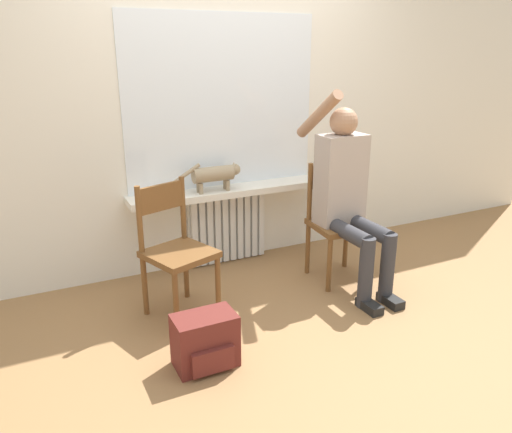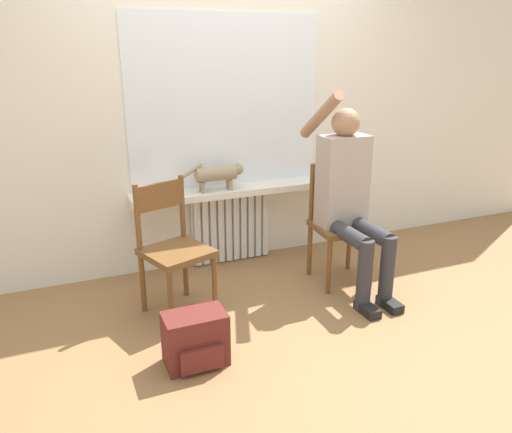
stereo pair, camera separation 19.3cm
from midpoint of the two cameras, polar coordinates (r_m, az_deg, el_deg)
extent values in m
plane|color=olive|center=(3.24, 3.20, -12.36)|extent=(12.00, 12.00, 0.00)
cube|color=white|center=(3.91, -5.51, 13.92)|extent=(7.00, 0.06, 2.70)
cube|color=silver|center=(4.07, -4.73, -1.12)|extent=(0.65, 0.05, 0.59)
cube|color=silver|center=(3.94, -8.43, -1.94)|extent=(0.05, 0.03, 0.56)
cube|color=silver|center=(3.96, -7.54, -1.80)|extent=(0.05, 0.03, 0.56)
cube|color=silver|center=(3.98, -6.66, -1.66)|extent=(0.05, 0.03, 0.56)
cube|color=silver|center=(4.00, -5.78, -1.53)|extent=(0.05, 0.03, 0.56)
cube|color=silver|center=(4.02, -4.92, -1.39)|extent=(0.05, 0.03, 0.56)
cube|color=silver|center=(4.04, -4.07, -1.25)|extent=(0.05, 0.03, 0.56)
cube|color=silver|center=(4.06, -3.22, -1.12)|extent=(0.05, 0.03, 0.56)
cube|color=silver|center=(4.09, -2.39, -0.98)|extent=(0.05, 0.03, 0.56)
cube|color=silver|center=(4.11, -1.56, -0.85)|extent=(0.05, 0.03, 0.56)
cube|color=silver|center=(4.14, -0.75, -0.72)|extent=(0.05, 0.03, 0.56)
cube|color=white|center=(3.89, -4.38, 2.90)|extent=(1.59, 0.25, 0.05)
cube|color=white|center=(3.88, -5.29, 12.85)|extent=(1.53, 0.01, 1.28)
cube|color=brown|center=(3.23, -10.41, -4.27)|extent=(0.49, 0.49, 0.04)
cylinder|color=brown|center=(3.11, -10.90, -9.77)|extent=(0.04, 0.04, 0.41)
cylinder|color=brown|center=(3.29, -6.05, -7.89)|extent=(0.04, 0.04, 0.41)
cylinder|color=brown|center=(3.37, -14.23, -7.72)|extent=(0.04, 0.04, 0.41)
cylinder|color=brown|center=(3.53, -9.57, -6.10)|extent=(0.04, 0.04, 0.41)
cylinder|color=brown|center=(3.20, -14.87, -0.35)|extent=(0.04, 0.04, 0.43)
cylinder|color=brown|center=(3.37, -9.98, 0.98)|extent=(0.04, 0.04, 0.43)
cube|color=brown|center=(3.25, -12.49, 2.13)|extent=(0.34, 0.14, 0.17)
cube|color=brown|center=(3.71, 8.07, -1.05)|extent=(0.42, 0.42, 0.04)
cylinder|color=brown|center=(3.58, 6.85, -5.59)|extent=(0.04, 0.04, 0.41)
cylinder|color=brown|center=(3.74, 11.43, -4.75)|extent=(0.04, 0.04, 0.41)
cylinder|color=brown|center=(3.86, 4.51, -3.70)|extent=(0.04, 0.04, 0.41)
cylinder|color=brown|center=(4.01, 8.87, -3.00)|extent=(0.04, 0.04, 0.41)
cylinder|color=brown|center=(3.71, 4.69, 2.85)|extent=(0.04, 0.04, 0.43)
cylinder|color=brown|center=(3.87, 9.20, 3.31)|extent=(0.04, 0.04, 0.43)
cube|color=brown|center=(3.76, 7.06, 4.66)|extent=(0.35, 0.05, 0.17)
cylinder|color=#333338|center=(3.49, 8.81, -1.77)|extent=(0.11, 0.47, 0.11)
cylinder|color=#333338|center=(3.59, 11.18, -1.31)|extent=(0.11, 0.47, 0.11)
cylinder|color=#333338|center=(3.40, 10.87, -6.38)|extent=(0.10, 0.10, 0.50)
cylinder|color=#333338|center=(3.50, 13.25, -5.78)|extent=(0.10, 0.10, 0.50)
cube|color=black|center=(3.45, 11.24, -10.03)|extent=(0.09, 0.20, 0.06)
cube|color=black|center=(3.56, 13.60, -9.33)|extent=(0.09, 0.20, 0.06)
cube|color=#AD9E93|center=(3.63, 8.14, 4.18)|extent=(0.34, 0.20, 0.65)
sphere|color=#A87A5B|center=(3.55, 8.45, 10.66)|extent=(0.20, 0.20, 0.20)
cylinder|color=#A87A5B|center=(3.60, 5.63, 11.49)|extent=(0.08, 0.50, 0.38)
cylinder|color=#AD9E93|center=(3.69, 10.44, 3.78)|extent=(0.08, 0.08, 0.52)
cylinder|color=#9E896B|center=(3.77, -6.40, 4.83)|extent=(0.31, 0.11, 0.11)
sphere|color=#9E896B|center=(3.83, -3.87, 5.38)|extent=(0.08, 0.08, 0.08)
cone|color=#9E896B|center=(3.80, -3.76, 5.87)|extent=(0.03, 0.03, 0.03)
cone|color=#9E896B|center=(3.84, -4.00, 5.99)|extent=(0.03, 0.03, 0.03)
cylinder|color=#9E896B|center=(3.81, -4.67, 3.53)|extent=(0.03, 0.03, 0.08)
cylinder|color=#9E896B|center=(3.86, -4.98, 3.72)|extent=(0.03, 0.03, 0.08)
cylinder|color=#9E896B|center=(3.74, -7.76, 3.13)|extent=(0.03, 0.03, 0.08)
cylinder|color=#9E896B|center=(3.79, -8.04, 3.33)|extent=(0.03, 0.03, 0.08)
cylinder|color=#9E896B|center=(3.71, -9.33, 4.90)|extent=(0.20, 0.03, 0.13)
cube|color=maroon|center=(2.83, -7.85, -13.87)|extent=(0.34, 0.21, 0.30)
cube|color=maroon|center=(2.77, -6.98, -16.14)|extent=(0.24, 0.03, 0.14)
camera|label=1|loc=(0.10, -91.57, -0.53)|focal=35.00mm
camera|label=2|loc=(0.10, 88.43, 0.53)|focal=35.00mm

